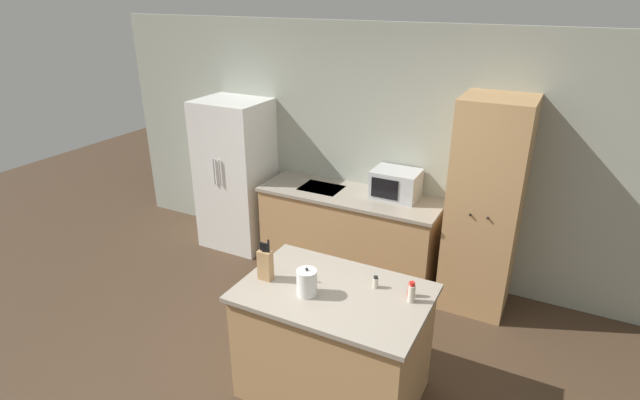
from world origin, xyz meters
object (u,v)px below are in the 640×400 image
spice_bottle_short_red (412,292)px  kettle (307,282)px  spice_bottle_tall_dark (375,282)px  knife_block (265,264)px  refrigerator (236,175)px  spice_bottle_amber_oil (411,289)px  pantry_cabinet (485,208)px  microwave (396,184)px

spice_bottle_short_red → kettle: kettle is taller
spice_bottle_tall_dark → spice_bottle_short_red: 0.29m
knife_block → refrigerator: bearing=131.5°
spice_bottle_amber_oil → knife_block: bearing=-164.8°
kettle → spice_bottle_tall_dark: bearing=37.3°
pantry_cabinet → spice_bottle_tall_dark: 1.61m
microwave → spice_bottle_amber_oil: microwave is taller
knife_block → spice_bottle_tall_dark: bearing=19.1°
microwave → spice_bottle_short_red: (0.71, -1.69, -0.08)m
microwave → knife_block: (-0.33, -1.91, -0.03)m
knife_block → kettle: bearing=-5.7°
spice_bottle_amber_oil → kettle: bearing=-154.3°
refrigerator → pantry_cabinet: 2.82m
knife_block → spice_bottle_tall_dark: knife_block is taller
pantry_cabinet → spice_bottle_amber_oil: bearing=-98.1°
pantry_cabinet → spice_bottle_short_red: 1.60m
knife_block → spice_bottle_amber_oil: knife_block is taller
pantry_cabinet → kettle: pantry_cabinet is taller
refrigerator → spice_bottle_amber_oil: bearing=-30.1°
microwave → kettle: (0.03, -1.95, -0.06)m
refrigerator → spice_bottle_tall_dark: size_ratio=19.11×
pantry_cabinet → spice_bottle_short_red: size_ratio=13.21×
pantry_cabinet → spice_bottle_tall_dark: (-0.47, -1.54, -0.08)m
microwave → spice_bottle_tall_dark: microwave is taller
pantry_cabinet → spice_bottle_amber_oil: 1.54m
pantry_cabinet → spice_bottle_amber_oil: size_ratio=18.40×
microwave → spice_bottle_short_red: bearing=-67.2°
pantry_cabinet → knife_block: size_ratio=6.16×
pantry_cabinet → spice_bottle_tall_dark: bearing=-107.1°
pantry_cabinet → kettle: (-0.87, -1.84, -0.02)m
pantry_cabinet → microwave: 0.91m
spice_bottle_short_red → knife_block: bearing=-168.4°
spice_bottle_tall_dark → spice_bottle_short_red: size_ratio=0.59×
knife_block → spice_bottle_short_red: size_ratio=2.15×
microwave → kettle: microwave is taller
refrigerator → spice_bottle_short_red: 3.06m
microwave → refrigerator: bearing=-176.3°
spice_bottle_tall_dark → kettle: (-0.40, -0.30, 0.05)m
refrigerator → spice_bottle_amber_oil: 3.01m
microwave → knife_block: bearing=-99.9°
refrigerator → spice_bottle_amber_oil: size_ratio=15.75×
kettle → pantry_cabinet: bearing=64.7°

